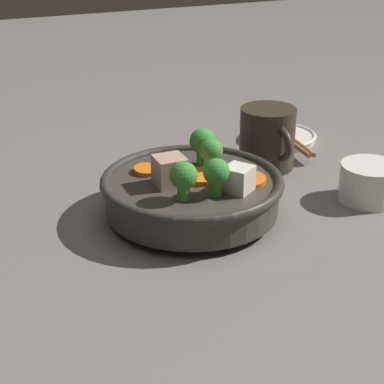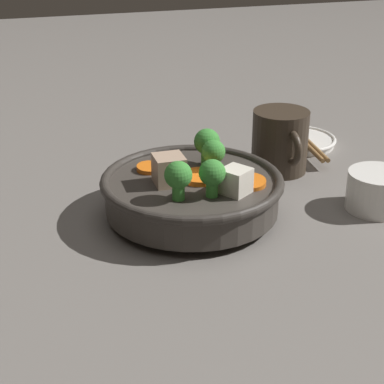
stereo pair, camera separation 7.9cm
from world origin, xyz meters
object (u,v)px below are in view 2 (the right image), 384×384
(stirfry_bowl, at_px, (193,190))
(chopsticks_pair, at_px, (299,135))
(side_saucer, at_px, (298,140))
(tea_cup, at_px, (378,190))
(dark_mug, at_px, (280,141))

(stirfry_bowl, height_order, chopsticks_pair, stirfry_bowl)
(side_saucer, distance_m, tea_cup, 0.24)
(chopsticks_pair, bearing_deg, dark_mug, -39.79)
(stirfry_bowl, distance_m, chopsticks_pair, 0.31)
(dark_mug, bearing_deg, chopsticks_pair, 140.21)
(side_saucer, relative_size, dark_mug, 1.14)
(tea_cup, bearing_deg, chopsticks_pair, 178.44)
(stirfry_bowl, height_order, tea_cup, stirfry_bowl)
(side_saucer, relative_size, chopsticks_pair, 0.53)
(tea_cup, height_order, dark_mug, dark_mug)
(stirfry_bowl, height_order, dark_mug, stirfry_bowl)
(side_saucer, bearing_deg, chopsticks_pair, -135.00)
(stirfry_bowl, xyz_separation_m, chopsticks_pair, (-0.19, 0.24, -0.02))
(side_saucer, distance_m, chopsticks_pair, 0.01)
(tea_cup, xyz_separation_m, chopsticks_pair, (-0.24, 0.01, -0.01))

